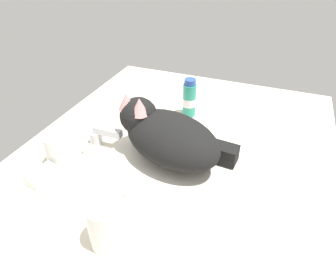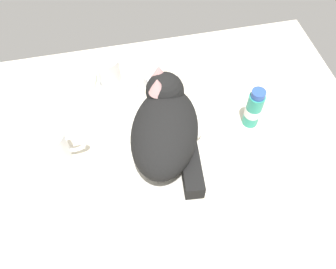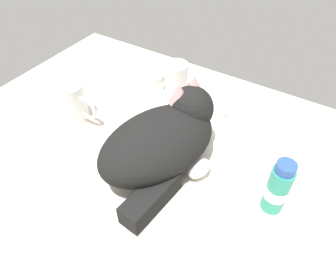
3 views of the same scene
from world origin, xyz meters
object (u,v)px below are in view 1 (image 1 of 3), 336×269
faucet (99,136)px  rinse_cup (59,150)px  coffee_mug (108,223)px  cat (167,135)px  toothpaste_bottle (189,99)px  soap_bar (42,176)px

faucet → rinse_cup: 12.11cm
coffee_mug → rinse_cup: 28.32cm
cat → rinse_cup: size_ratio=3.74×
coffee_mug → cat: bearing=-2.4°
cat → toothpaste_bottle: cat is taller
rinse_cup → soap_bar: bearing=-173.6°
cat → soap_bar: bearing=129.0°
cat → rinse_cup: (-11.62, 24.69, -3.19)cm
faucet → toothpaste_bottle: (24.29, -18.33, 3.29)cm
soap_bar → toothpaste_bottle: size_ratio=0.58×
coffee_mug → toothpaste_bottle: 51.02cm
faucet → cat: cat is taller
cat → rinse_cup: bearing=115.2°
cat → coffee_mug: cat is taller
coffee_mug → soap_bar: 24.20cm
rinse_cup → toothpaste_bottle: (35.29, -23.05, 1.45)cm
faucet → rinse_cup: bearing=156.8°
faucet → coffee_mug: bearing=-144.8°
cat → toothpaste_bottle: size_ratio=2.60×
faucet → soap_bar: faucet is taller
coffee_mug → toothpaste_bottle: toothpaste_bottle is taller
rinse_cup → toothpaste_bottle: 42.17cm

